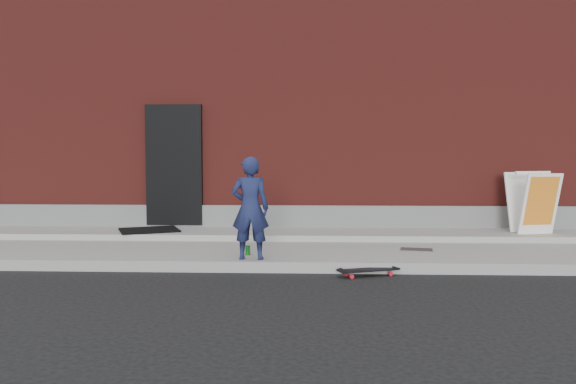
{
  "coord_description": "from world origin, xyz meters",
  "views": [
    {
      "loc": [
        -0.04,
        -7.43,
        1.59
      ],
      "look_at": [
        -0.38,
        0.8,
        1.04
      ],
      "focal_mm": 35.0,
      "sensor_mm": 36.0,
      "label": 1
    }
  ],
  "objects_px": {
    "child": "(250,208)",
    "pizza_sign": "(533,202)",
    "skateboard": "(368,270)",
    "soda_can": "(248,250)"
  },
  "relations": [
    {
      "from": "skateboard",
      "to": "soda_can",
      "type": "height_order",
      "value": "soda_can"
    },
    {
      "from": "soda_can",
      "to": "pizza_sign",
      "type": "bearing_deg",
      "value": 20.5
    },
    {
      "from": "child",
      "to": "pizza_sign",
      "type": "height_order",
      "value": "child"
    },
    {
      "from": "skateboard",
      "to": "pizza_sign",
      "type": "height_order",
      "value": "pizza_sign"
    },
    {
      "from": "pizza_sign",
      "to": "soda_can",
      "type": "bearing_deg",
      "value": -159.5
    },
    {
      "from": "skateboard",
      "to": "soda_can",
      "type": "bearing_deg",
      "value": 158.84
    },
    {
      "from": "soda_can",
      "to": "child",
      "type": "bearing_deg",
      "value": -77.29
    },
    {
      "from": "skateboard",
      "to": "soda_can",
      "type": "distance_m",
      "value": 1.79
    },
    {
      "from": "skateboard",
      "to": "pizza_sign",
      "type": "xyz_separation_m",
      "value": [
        3.04,
        2.4,
        0.71
      ]
    },
    {
      "from": "child",
      "to": "skateboard",
      "type": "distance_m",
      "value": 1.8
    }
  ]
}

